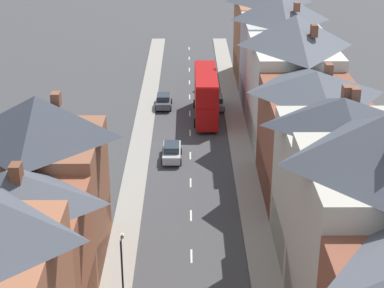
{
  "coord_description": "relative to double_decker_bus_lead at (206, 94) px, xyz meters",
  "views": [
    {
      "loc": [
        -0.24,
        -15.7,
        25.65
      ],
      "look_at": [
        0.17,
        42.45,
        1.05
      ],
      "focal_mm": 60.0,
      "sensor_mm": 36.0,
      "label": 1
    }
  ],
  "objects": [
    {
      "name": "pavement_left",
      "position": [
        -6.89,
        -14.61,
        -2.75
      ],
      "size": [
        2.2,
        104.0,
        0.14
      ],
      "primitive_type": "cube",
      "color": "gray",
      "rests_on": "ground"
    },
    {
      "name": "pavement_right",
      "position": [
        3.31,
        -14.61,
        -2.75
      ],
      "size": [
        2.2,
        104.0,
        0.14
      ],
      "primitive_type": "cube",
      "color": "gray",
      "rests_on": "ground"
    },
    {
      "name": "centre_line_dashes",
      "position": [
        -1.79,
        -16.61,
        -2.81
      ],
      "size": [
        0.14,
        97.8,
        0.01
      ],
      "color": "silver",
      "rests_on": "ground"
    },
    {
      "name": "terrace_row_right",
      "position": [
        8.4,
        -21.86,
        3.5
      ],
      "size": [
        8.0,
        84.89,
        13.92
      ],
      "color": "brown",
      "rests_on": "ground"
    },
    {
      "name": "double_decker_bus_lead",
      "position": [
        0.0,
        0.0,
        0.0
      ],
      "size": [
        2.74,
        10.8,
        5.3
      ],
      "color": "#B70F0F",
      "rests_on": "ground"
    },
    {
      "name": "car_near_blue",
      "position": [
        -3.59,
        -11.48,
        -1.98
      ],
      "size": [
        1.9,
        4.34,
        1.67
      ],
      "color": "#B7BABF",
      "rests_on": "ground"
    },
    {
      "name": "car_parked_left_a",
      "position": [
        -4.89,
        3.59,
        -1.99
      ],
      "size": [
        1.9,
        4.21,
        1.64
      ],
      "color": "#4C515B",
      "rests_on": "ground"
    },
    {
      "name": "car_parked_right_a",
      "position": [
        1.31,
        3.12,
        -2.02
      ],
      "size": [
        1.9,
        4.08,
        1.59
      ],
      "color": "gray",
      "rests_on": "ground"
    },
    {
      "name": "street_lamp",
      "position": [
        -6.04,
        -35.32,
        0.43
      ],
      "size": [
        0.2,
        1.12,
        5.5
      ],
      "color": "black",
      "rests_on": "ground"
    }
  ]
}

